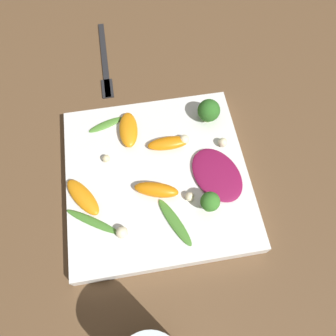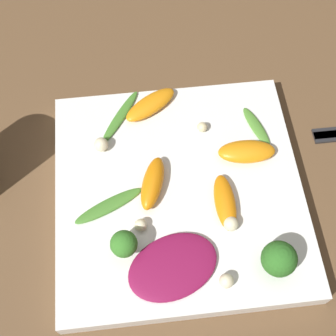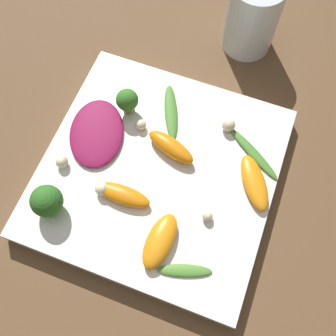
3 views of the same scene
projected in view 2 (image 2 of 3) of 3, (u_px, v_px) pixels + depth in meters
ground_plane at (179, 197)px, 0.56m from camera, size 2.40×2.40×0.00m
plate at (179, 193)px, 0.55m from camera, size 0.29×0.29×0.03m
radicchio_leaf_0 at (173, 267)px, 0.49m from camera, size 0.10×0.12×0.01m
orange_segment_0 at (225, 202)px, 0.53m from camera, size 0.07×0.02×0.02m
orange_segment_1 at (150, 105)px, 0.59m from camera, size 0.06×0.08×0.01m
orange_segment_2 at (153, 183)px, 0.53m from camera, size 0.07×0.04×0.02m
orange_segment_3 at (247, 152)px, 0.55m from camera, size 0.03×0.07×0.02m
broccoli_floret_0 at (279, 259)px, 0.48m from camera, size 0.04×0.04×0.04m
broccoli_floret_1 at (124, 245)px, 0.49m from camera, size 0.03×0.03×0.04m
arugula_sprig_0 at (256, 127)px, 0.58m from camera, size 0.06×0.03×0.00m
arugula_sprig_1 at (109, 206)px, 0.53m from camera, size 0.05×0.08×0.01m
arugula_sprig_2 at (120, 117)px, 0.59m from camera, size 0.08×0.06×0.01m
macadamia_nut_0 at (226, 281)px, 0.48m from camera, size 0.02×0.02×0.02m
macadamia_nut_1 at (141, 225)px, 0.51m from camera, size 0.01×0.01×0.01m
macadamia_nut_2 at (101, 145)px, 0.56m from camera, size 0.02×0.02×0.02m
macadamia_nut_3 at (202, 127)px, 0.57m from camera, size 0.01×0.01×0.01m
macadamia_nut_4 at (231, 224)px, 0.51m from camera, size 0.02×0.02×0.02m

